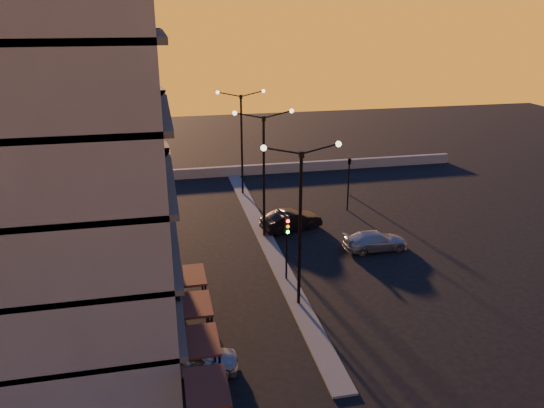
{
  "coord_description": "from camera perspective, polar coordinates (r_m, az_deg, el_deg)",
  "views": [
    {
      "loc": [
        -7.14,
        -25.75,
        15.9
      ],
      "look_at": [
        -0.23,
        6.16,
        3.98
      ],
      "focal_mm": 35.0,
      "sensor_mm": 36.0,
      "label": 1
    }
  ],
  "objects": [
    {
      "name": "car_hatchback",
      "position": [
        25.87,
        -8.42,
        -16.14
      ],
      "size": [
        4.41,
        2.32,
        1.43
      ],
      "primitive_type": "imported",
      "rotation": [
        0.0,
        0.0,
        1.42
      ],
      "color": "#95989B",
      "rests_on": "ground"
    },
    {
      "name": "streetlamp_far",
      "position": [
        47.44,
        -3.29,
        7.47
      ],
      "size": [
        4.32,
        0.32,
        9.51
      ],
      "color": "black",
      "rests_on": "ground"
    },
    {
      "name": "median",
      "position": [
        39.75,
        -0.85,
        -3.43
      ],
      "size": [
        1.2,
        36.0,
        0.12
      ],
      "primitive_type": "cube",
      "color": "#4C4C49",
      "rests_on": "ground"
    },
    {
      "name": "parapet",
      "position": [
        54.76,
        -2.11,
        3.71
      ],
      "size": [
        44.0,
        0.5,
        1.0
      ],
      "primitive_type": "cube",
      "color": "slate",
      "rests_on": "ground"
    },
    {
      "name": "ground",
      "position": [
        31.09,
        2.87,
        -10.73
      ],
      "size": [
        120.0,
        120.0,
        0.0
      ],
      "primitive_type": "plane",
      "color": "black",
      "rests_on": "ground"
    },
    {
      "name": "signal_east_a",
      "position": [
        44.77,
        8.2,
        1.66
      ],
      "size": [
        0.13,
        0.16,
        3.6
      ],
      "color": "black",
      "rests_on": "ground"
    },
    {
      "name": "car_sedan",
      "position": [
        40.76,
        2.09,
        -1.74
      ],
      "size": [
        4.98,
        2.79,
        1.55
      ],
      "primitive_type": "imported",
      "rotation": [
        0.0,
        0.0,
        1.83
      ],
      "color": "black",
      "rests_on": "ground"
    },
    {
      "name": "streetlamp_mid",
      "position": [
        37.88,
        -0.89,
        4.26
      ],
      "size": [
        4.32,
        0.32,
        9.51
      ],
      "color": "black",
      "rests_on": "ground"
    },
    {
      "name": "traffic_light_main",
      "position": [
        32.24,
        1.64,
        -3.76
      ],
      "size": [
        0.28,
        0.44,
        4.25
      ],
      "color": "black",
      "rests_on": "ground"
    },
    {
      "name": "signal_east_b",
      "position": [
        48.53,
        8.33,
        4.54
      ],
      "size": [
        0.42,
        1.99,
        3.6
      ],
      "color": "black",
      "rests_on": "ground"
    },
    {
      "name": "building",
      "position": [
        26.97,
        -27.19,
        9.37
      ],
      "size": [
        14.35,
        17.08,
        25.0
      ],
      "color": "slate",
      "rests_on": "ground"
    },
    {
      "name": "sidewalk_west",
      "position": [
        33.87,
        -16.63,
        -8.75
      ],
      "size": [
        5.0,
        40.0,
        0.12
      ],
      "primitive_type": "cube",
      "color": "#4C4C49",
      "rests_on": "ground"
    },
    {
      "name": "car_wagon",
      "position": [
        38.13,
        11.08,
        -3.9
      ],
      "size": [
        4.62,
        1.96,
        1.33
      ],
      "primitive_type": "imported",
      "rotation": [
        0.0,
        0.0,
        1.59
      ],
      "color": "#93959A",
      "rests_on": "ground"
    },
    {
      "name": "streetlamp_near",
      "position": [
        28.64,
        3.06,
        -1.07
      ],
      "size": [
        4.32,
        0.32,
        9.51
      ],
      "color": "black",
      "rests_on": "ground"
    }
  ]
}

